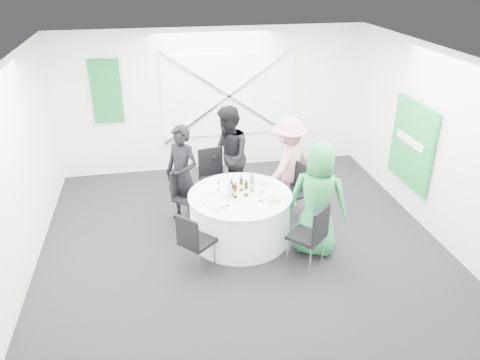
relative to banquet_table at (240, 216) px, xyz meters
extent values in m
plane|color=black|center=(0.00, -0.20, -0.38)|extent=(6.00, 6.00, 0.00)
plane|color=white|center=(0.00, -0.20, 2.42)|extent=(6.00, 6.00, 0.00)
plane|color=white|center=(0.00, 2.80, 1.02)|extent=(6.00, 0.00, 6.00)
plane|color=white|center=(0.00, -3.20, 1.02)|extent=(6.00, 0.00, 6.00)
plane|color=white|center=(-3.00, -0.20, 1.02)|extent=(0.00, 6.00, 6.00)
plane|color=white|center=(3.00, -0.20, 1.02)|extent=(0.00, 6.00, 6.00)
cube|color=silver|center=(0.30, 2.76, 1.12)|extent=(2.60, 0.03, 1.60)
cube|color=silver|center=(0.30, 2.72, 1.12)|extent=(2.63, 0.05, 1.84)
cube|color=silver|center=(0.30, 2.72, 1.12)|extent=(2.63, 0.05, 1.84)
cube|color=#136330|center=(-2.00, 2.75, 1.32)|extent=(0.55, 0.04, 1.20)
cube|color=green|center=(2.94, 0.40, 0.82)|extent=(0.05, 1.20, 1.40)
cylinder|color=white|center=(0.00, 0.00, -0.01)|extent=(1.52, 1.52, 0.74)
cylinder|color=white|center=(0.00, 0.00, 0.37)|extent=(1.56, 1.56, 0.02)
cube|color=black|center=(-0.23, 1.07, 0.11)|extent=(0.55, 0.55, 0.05)
cube|color=black|center=(-0.27, 1.29, 0.39)|extent=(0.44, 0.13, 0.49)
cylinder|color=silver|center=(-0.08, 1.29, -0.14)|extent=(0.02, 0.02, 0.47)
cylinder|color=silver|center=(-0.45, 1.22, -0.14)|extent=(0.02, 0.02, 0.47)
cylinder|color=silver|center=(-0.01, 0.93, -0.14)|extent=(0.02, 0.02, 0.47)
cylinder|color=silver|center=(-0.37, 0.85, -0.14)|extent=(0.02, 0.02, 0.47)
cube|color=black|center=(-0.71, 0.60, 0.07)|extent=(0.60, 0.60, 0.05)
cube|color=black|center=(-0.86, 0.73, 0.33)|extent=(0.29, 0.33, 0.45)
cylinder|color=silver|center=(-0.73, 0.84, -0.16)|extent=(0.02, 0.02, 0.43)
cylinder|color=silver|center=(-0.95, 0.58, -0.16)|extent=(0.02, 0.02, 0.43)
cylinder|color=silver|center=(-0.47, 0.62, -0.16)|extent=(0.02, 0.02, 0.43)
cylinder|color=silver|center=(-0.69, 0.36, -0.16)|extent=(0.02, 0.02, 0.43)
cube|color=black|center=(0.93, 0.43, 0.09)|extent=(0.58, 0.58, 0.05)
cube|color=black|center=(1.11, 0.51, 0.34)|extent=(0.21, 0.39, 0.47)
cylinder|color=silver|center=(1.16, 0.34, -0.16)|extent=(0.02, 0.02, 0.45)
cylinder|color=silver|center=(1.01, 0.66, -0.16)|extent=(0.02, 0.02, 0.45)
cylinder|color=silver|center=(0.84, 0.19, -0.16)|extent=(0.02, 0.02, 0.45)
cylinder|color=silver|center=(0.69, 0.51, -0.16)|extent=(0.02, 0.02, 0.45)
cube|color=black|center=(0.78, -0.85, 0.09)|extent=(0.62, 0.62, 0.05)
cube|color=black|center=(0.92, -1.00, 0.35)|extent=(0.34, 0.31, 0.47)
cylinder|color=silver|center=(0.76, -1.10, -0.16)|extent=(0.02, 0.02, 0.45)
cylinder|color=silver|center=(1.03, -0.86, -0.16)|extent=(0.02, 0.02, 0.45)
cylinder|color=silver|center=(0.53, -0.84, -0.16)|extent=(0.02, 0.02, 0.45)
cylinder|color=silver|center=(0.79, -0.60, -0.16)|extent=(0.02, 0.02, 0.45)
cube|color=black|center=(-0.72, -0.65, 0.05)|extent=(0.57, 0.57, 0.05)
cube|color=black|center=(-0.86, -0.78, 0.29)|extent=(0.29, 0.31, 0.43)
cylinder|color=silver|center=(-0.95, -0.64, -0.17)|extent=(0.02, 0.02, 0.41)
cylinder|color=silver|center=(-0.73, -0.88, -0.17)|extent=(0.02, 0.02, 0.41)
cylinder|color=silver|center=(-0.71, -0.42, -0.17)|extent=(0.02, 0.02, 0.41)
cylinder|color=silver|center=(-0.49, -0.66, -0.17)|extent=(0.02, 0.02, 0.41)
imported|color=black|center=(-0.80, 0.72, 0.44)|extent=(0.71, 0.69, 1.64)
imported|color=black|center=(0.02, 1.18, 0.50)|extent=(0.48, 0.86, 1.75)
imported|color=pink|center=(0.97, 0.80, 0.44)|extent=(1.13, 1.05, 1.63)
imported|color=#268C42|center=(1.02, -0.54, 0.48)|extent=(1.00, 0.88, 1.72)
cylinder|color=white|center=(0.02, 0.59, 0.39)|extent=(0.27, 0.27, 0.01)
cylinder|color=white|center=(-0.45, 0.24, 0.39)|extent=(0.28, 0.28, 0.01)
cylinder|color=white|center=(0.41, 0.29, 0.39)|extent=(0.27, 0.27, 0.01)
cylinder|color=#8DB05E|center=(0.41, 0.29, 0.41)|extent=(0.18, 0.18, 0.02)
cylinder|color=white|center=(0.43, -0.28, 0.39)|extent=(0.28, 0.28, 0.01)
cylinder|color=#8DB05E|center=(0.43, -0.28, 0.41)|extent=(0.18, 0.18, 0.02)
cylinder|color=white|center=(-0.42, -0.34, 0.39)|extent=(0.28, 0.28, 0.01)
cube|color=white|center=(-0.39, -0.38, 0.42)|extent=(0.20, 0.17, 0.05)
cylinder|color=#361C09|center=(-0.12, 0.02, 0.48)|extent=(0.06, 0.06, 0.19)
cylinder|color=#361C09|center=(-0.12, 0.02, 0.60)|extent=(0.02, 0.02, 0.06)
cylinder|color=#E8CD7B|center=(-0.12, 0.02, 0.46)|extent=(0.06, 0.06, 0.07)
cylinder|color=#361C09|center=(0.04, 0.13, 0.47)|extent=(0.06, 0.06, 0.19)
cylinder|color=#361C09|center=(0.04, 0.13, 0.60)|extent=(0.02, 0.02, 0.06)
cylinder|color=#E8CD7B|center=(0.04, 0.13, 0.45)|extent=(0.06, 0.06, 0.06)
cylinder|color=#361C09|center=(0.08, -0.06, 0.49)|extent=(0.06, 0.06, 0.22)
cylinder|color=#361C09|center=(0.08, -0.06, 0.63)|extent=(0.02, 0.02, 0.06)
cylinder|color=#E8CD7B|center=(0.08, -0.06, 0.47)|extent=(0.06, 0.06, 0.08)
cylinder|color=#361C09|center=(-0.09, -0.08, 0.48)|extent=(0.06, 0.06, 0.20)
cylinder|color=#361C09|center=(-0.09, -0.08, 0.61)|extent=(0.02, 0.02, 0.06)
cylinder|color=#E8CD7B|center=(-0.09, -0.08, 0.46)|extent=(0.06, 0.06, 0.07)
cylinder|color=green|center=(0.20, 0.06, 0.50)|extent=(0.08, 0.08, 0.24)
cylinder|color=green|center=(0.20, 0.06, 0.65)|extent=(0.03, 0.03, 0.06)
cylinder|color=#E8CD7B|center=(0.20, 0.06, 0.48)|extent=(0.08, 0.08, 0.08)
cylinder|color=white|center=(-0.18, -0.09, 0.49)|extent=(0.08, 0.08, 0.22)
cylinder|color=white|center=(-0.18, -0.09, 0.63)|extent=(0.03, 0.03, 0.06)
cylinder|color=#E8CD7B|center=(-0.18, -0.09, 0.47)|extent=(0.08, 0.08, 0.08)
cylinder|color=white|center=(0.26, -0.26, 0.38)|extent=(0.06, 0.06, 0.00)
cylinder|color=white|center=(0.26, -0.26, 0.43)|extent=(0.01, 0.01, 0.10)
cone|color=white|center=(0.26, -0.26, 0.51)|extent=(0.07, 0.07, 0.08)
cylinder|color=white|center=(0.23, 0.28, 0.38)|extent=(0.06, 0.06, 0.00)
cylinder|color=white|center=(0.23, 0.28, 0.43)|extent=(0.01, 0.01, 0.10)
cone|color=white|center=(0.23, 0.28, 0.51)|extent=(0.07, 0.07, 0.08)
cylinder|color=white|center=(-0.29, 0.20, 0.38)|extent=(0.06, 0.06, 0.00)
cylinder|color=white|center=(-0.29, 0.20, 0.43)|extent=(0.01, 0.01, 0.10)
cone|color=white|center=(-0.29, 0.20, 0.51)|extent=(0.07, 0.07, 0.08)
cylinder|color=white|center=(-0.24, -0.31, 0.38)|extent=(0.06, 0.06, 0.00)
cylinder|color=white|center=(-0.24, -0.31, 0.43)|extent=(0.01, 0.01, 0.10)
cone|color=white|center=(-0.24, -0.31, 0.51)|extent=(0.07, 0.07, 0.08)
cube|color=silver|center=(0.12, 0.56, 0.38)|extent=(0.15, 0.03, 0.01)
cube|color=silver|center=(-0.18, 0.55, 0.38)|extent=(0.15, 0.02, 0.01)
cube|color=silver|center=(-0.53, -0.22, 0.38)|extent=(0.11, 0.13, 0.01)
cube|color=silver|center=(-0.29, -0.50, 0.38)|extent=(0.11, 0.12, 0.01)
cube|color=silver|center=(-0.39, 0.42, 0.38)|extent=(0.09, 0.14, 0.01)
cube|color=silver|center=(-0.56, 0.14, 0.38)|extent=(0.09, 0.14, 0.01)
cube|color=silver|center=(0.32, -0.48, 0.38)|extent=(0.11, 0.13, 0.01)
cube|color=silver|center=(0.54, -0.20, 0.38)|extent=(0.10, 0.13, 0.01)
cube|color=silver|center=(0.55, 0.18, 0.38)|extent=(0.10, 0.13, 0.01)
cube|color=silver|center=(0.37, 0.44, 0.38)|extent=(0.09, 0.13, 0.01)
camera|label=1|loc=(-1.16, -6.08, 3.63)|focal=35.00mm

